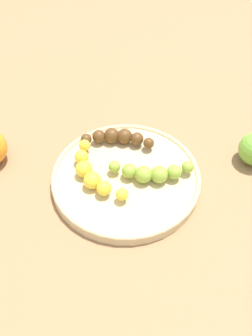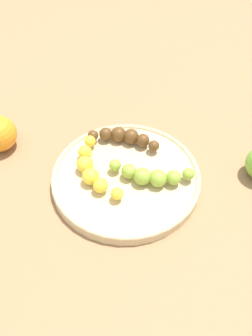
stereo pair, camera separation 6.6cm
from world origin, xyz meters
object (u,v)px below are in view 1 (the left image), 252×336
at_px(banana_green, 151,172).
at_px(banana_overripe, 118,137).
at_px(fruit_bowl, 126,177).
at_px(banana_yellow, 92,173).

distance_m(banana_green, banana_overripe, 0.12).
xyz_separation_m(fruit_bowl, banana_green, (-0.04, -0.02, 0.02)).
distance_m(fruit_bowl, banana_green, 0.05).
height_order(fruit_bowl, banana_green, banana_green).
height_order(fruit_bowl, banana_overripe, banana_overripe).
relative_size(fruit_bowl, banana_yellow, 1.78).
distance_m(fruit_bowl, banana_yellow, 0.07).
relative_size(banana_green, banana_yellow, 0.80).
xyz_separation_m(banana_green, banana_yellow, (0.08, 0.07, -0.00)).
bearing_deg(banana_overripe, banana_green, -140.96).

